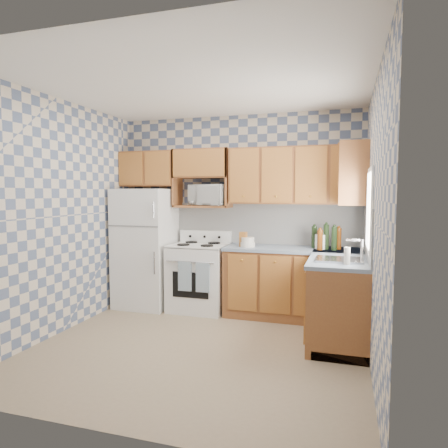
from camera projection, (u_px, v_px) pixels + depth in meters
The scene contains 31 objects.
floor at pixel (199, 347), 4.21m from camera, with size 3.40×3.40×0.00m, color #816D54.
back_wall at pixel (238, 212), 5.63m from camera, with size 3.40×0.02×2.70m, color slate.
right_wall at pixel (374, 223), 3.62m from camera, with size 0.02×3.20×2.70m, color slate.
backsplash_back at pixel (266, 224), 5.52m from camera, with size 2.60×0.01×0.56m, color white.
backsplash_right at pixel (368, 232), 4.39m from camera, with size 0.01×1.60×0.56m, color white.
refrigerator at pixel (146, 248), 5.71m from camera, with size 0.75×0.70×1.68m, color silver.
stove_body at pixel (199, 278), 5.53m from camera, with size 0.76×0.65×0.90m, color silver.
cooktop at pixel (199, 245), 5.49m from camera, with size 0.76×0.65×0.03m, color silver.
backguard at pixel (206, 236), 5.75m from camera, with size 0.76×0.08×0.17m, color silver.
dish_towel_left at pixel (185, 276), 5.21m from camera, with size 0.18×0.03×0.39m, color navy.
dish_towel_right at pixel (203, 277), 5.14m from camera, with size 0.18×0.03×0.39m, color navy.
base_cabinets_back at pixel (293, 284), 5.18m from camera, with size 1.75×0.60×0.88m, color brown.
base_cabinets_right at pixel (339, 297), 4.54m from camera, with size 0.60×1.60×0.88m, color brown.
countertop_back at pixel (294, 249), 5.14m from camera, with size 1.77×0.63×0.04m, color slate.
countertop_right at pixel (339, 257), 4.50m from camera, with size 0.63×1.60×0.04m, color slate.
upper_cabinets_back at pixel (296, 176), 5.20m from camera, with size 1.75×0.33×0.74m, color brown.
upper_cabinets_fridge at pixel (150, 169), 5.80m from camera, with size 0.82×0.33×0.50m, color brown.
upper_cabinets_right at pixel (353, 174), 4.82m from camera, with size 0.33×0.70×0.74m, color brown.
microwave_shelf at pixel (203, 206), 5.61m from camera, with size 0.80×0.33×0.03m, color brown.
microwave at pixel (210, 195), 5.58m from camera, with size 0.53×0.36×0.29m, color silver.
sink at pixel (339, 260), 4.16m from camera, with size 0.48×0.40×0.03m, color #B7B7BC.
window at pixel (370, 210), 4.04m from camera, with size 0.02×0.66×0.86m, color silver.
bottle_0 at pixel (326, 237), 4.99m from camera, with size 0.07×0.07×0.31m, color black.
bottle_1 at pixel (334, 238), 4.90m from camera, with size 0.07×0.07×0.29m, color black.
bottle_2 at pixel (339, 239), 4.98m from camera, with size 0.07×0.07×0.27m, color #622F0B.
bottle_3 at pixel (320, 240), 4.93m from camera, with size 0.07×0.07×0.25m, color #622F0B.
bottle_4 at pixel (314, 237), 5.09m from camera, with size 0.07×0.07×0.28m, color black.
knife_block at pixel (243, 239), 5.23m from camera, with size 0.09×0.09×0.19m, color brown.
electric_kettle at pixel (321, 242), 5.02m from camera, with size 0.14×0.14×0.18m, color silver.
food_containers at pixel (248, 242), 5.22m from camera, with size 0.19×0.19×0.13m, color beige, non-canonical shape.
soap_bottle at pixel (347, 256), 3.93m from camera, with size 0.06×0.06×0.17m, color beige.
Camera 1 is at (1.44, -3.85, 1.62)m, focal length 32.00 mm.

